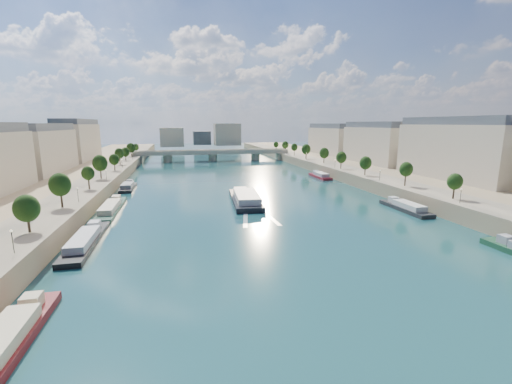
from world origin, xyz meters
name	(u,v)px	position (x,y,z in m)	size (l,w,h in m)	color
ground	(241,192)	(0.00, 100.00, 0.00)	(700.00, 700.00, 0.00)	#0B2F33
quay_left	(44,193)	(-72.00, 100.00, 2.50)	(44.00, 520.00, 5.00)	#9E8460
quay_right	(399,179)	(72.00, 100.00, 2.50)	(44.00, 520.00, 5.00)	#9E8460
pave_left	(88,185)	(-57.00, 100.00, 5.05)	(14.00, 520.00, 0.10)	gray
pave_right	(369,175)	(57.00, 100.00, 5.05)	(14.00, 520.00, 0.10)	gray
trees_left	(94,169)	(-55.00, 102.00, 10.48)	(4.80, 268.80, 8.26)	#382B1E
trees_right	(355,160)	(55.00, 110.00, 10.48)	(4.80, 268.80, 8.26)	#382B1E
lamps_left	(94,181)	(-52.50, 90.00, 7.78)	(0.36, 200.36, 4.28)	black
lamps_right	(355,167)	(52.50, 105.00, 7.78)	(0.36, 200.36, 4.28)	black
buildings_left	(13,152)	(-85.00, 112.00, 16.45)	(16.00, 226.00, 23.20)	#B8A98D
buildings_right	(410,146)	(85.00, 112.00, 16.45)	(16.00, 226.00, 23.20)	#B8A98D
skyline	(206,136)	(3.19, 319.52, 14.66)	(79.00, 42.00, 22.00)	#B8A98D
bridge	(213,154)	(0.00, 217.79, 5.08)	(112.00, 12.00, 8.15)	#C1B79E
tour_barge	(246,199)	(-1.94, 80.74, 1.28)	(11.48, 32.47, 4.33)	black
wake	(256,214)	(-1.94, 64.25, 0.02)	(10.75, 26.03, 0.04)	silver
moored_barges_left	(83,244)	(-45.50, 44.78, 0.84)	(5.00, 160.89, 3.60)	#1A1A3A
moored_barges_right	(440,221)	(45.50, 43.72, 0.84)	(5.00, 159.25, 3.60)	black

